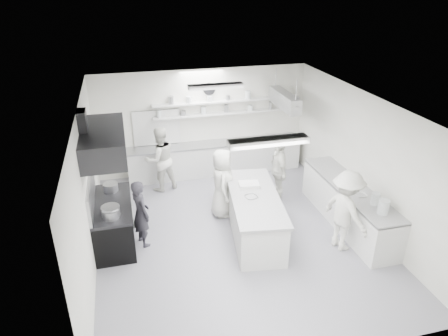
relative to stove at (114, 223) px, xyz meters
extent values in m
cube|color=gray|center=(2.60, -0.40, -0.46)|extent=(6.00, 7.00, 0.02)
cube|color=white|center=(2.60, -0.40, 2.56)|extent=(6.00, 7.00, 0.02)
cube|color=silver|center=(2.60, 3.10, 1.05)|extent=(6.00, 0.04, 3.00)
cube|color=silver|center=(2.60, -3.90, 1.05)|extent=(6.00, 0.04, 3.00)
cube|color=silver|center=(-0.40, -0.40, 1.05)|extent=(0.04, 7.00, 3.00)
cube|color=silver|center=(5.60, -0.40, 1.05)|extent=(0.04, 7.00, 3.00)
cube|color=black|center=(0.00, 0.00, 0.00)|extent=(0.80, 1.80, 0.90)
cube|color=black|center=(0.00, 0.00, 1.90)|extent=(0.85, 2.00, 0.50)
cube|color=silver|center=(2.90, 2.80, 0.01)|extent=(5.00, 0.60, 0.92)
cube|color=silver|center=(3.30, 2.97, 1.30)|extent=(4.20, 0.26, 0.04)
cube|color=silver|center=(3.30, 2.97, 1.65)|extent=(4.20, 0.26, 0.04)
cube|color=black|center=(1.30, 3.08, 1.00)|extent=(1.30, 0.04, 1.00)
cylinder|color=white|center=(2.80, 3.06, 2.00)|extent=(0.32, 0.05, 0.32)
cube|color=silver|center=(5.25, -0.60, 0.02)|extent=(0.74, 3.30, 0.94)
cube|color=#A2A3A7|center=(4.60, 2.00, 1.85)|extent=(0.30, 1.60, 0.40)
cube|color=silver|center=(2.60, -2.20, 2.49)|extent=(1.30, 0.25, 0.10)
cube|color=silver|center=(2.60, 1.40, 2.49)|extent=(1.30, 0.25, 0.10)
cube|color=silver|center=(3.01, -0.49, 0.02)|extent=(1.31, 2.65, 0.94)
cylinder|color=#A2A3A7|center=(0.00, -0.50, 0.58)|extent=(0.37, 0.37, 0.25)
imported|color=#29282E|center=(0.58, -0.23, 0.30)|extent=(0.54, 0.64, 1.51)
imported|color=silver|center=(1.26, 2.17, 0.44)|extent=(1.03, 0.90, 1.77)
imported|color=silver|center=(2.53, 0.52, 0.39)|extent=(0.68, 0.91, 1.69)
imported|color=silver|center=(4.09, 0.91, 0.37)|extent=(0.45, 0.98, 1.63)
imported|color=silver|center=(4.68, -1.41, 0.44)|extent=(0.93, 1.28, 1.78)
imported|color=#A2A3A7|center=(2.91, -0.52, 0.52)|extent=(0.33, 0.33, 0.07)
imported|color=silver|center=(3.14, 0.25, 0.52)|extent=(0.25, 0.25, 0.06)
imported|color=silver|center=(5.24, -1.03, 0.52)|extent=(0.25, 0.25, 0.06)
camera|label=1|loc=(0.46, -7.79, 4.85)|focal=32.81mm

